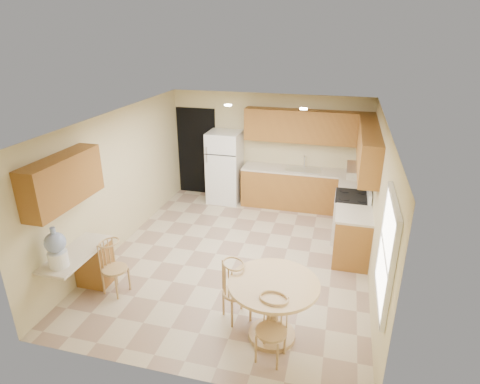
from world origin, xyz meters
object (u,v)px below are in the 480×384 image
(chair_table_a, at_px, (235,289))
(water_crock, at_px, (56,249))
(chair_table_b, at_px, (270,328))
(stove, at_px, (351,217))
(dining_table, at_px, (273,302))
(chair_desk, at_px, (111,266))
(refrigerator, at_px, (225,167))

(chair_table_a, relative_size, water_crock, 1.53)
(chair_table_b, bearing_deg, stove, -94.72)
(chair_table_b, distance_m, water_crock, 3.06)
(dining_table, bearing_deg, chair_desk, 173.70)
(stove, bearing_deg, chair_table_a, -118.05)
(stove, height_order, dining_table, stove)
(dining_table, distance_m, chair_table_a, 0.57)
(refrigerator, bearing_deg, dining_table, -65.66)
(chair_table_a, bearing_deg, dining_table, 32.58)
(refrigerator, relative_size, chair_table_a, 1.84)
(dining_table, xyz_separation_m, chair_desk, (-2.51, 0.28, -0.04))
(stove, relative_size, chair_table_b, 1.24)
(stove, distance_m, water_crock, 5.12)
(dining_table, distance_m, chair_desk, 2.53)
(chair_table_b, distance_m, chair_desk, 2.66)
(stove, bearing_deg, water_crock, -140.46)
(chair_table_b, height_order, water_crock, water_crock)
(water_crock, bearing_deg, chair_table_a, 9.40)
(chair_table_a, distance_m, chair_table_b, 0.86)
(refrigerator, xyz_separation_m, chair_desk, (-0.60, -3.95, -0.31))
(stove, height_order, chair_table_a, stove)
(dining_table, height_order, chair_table_b, chair_table_b)
(dining_table, xyz_separation_m, water_crock, (-2.96, -0.24, 0.48))
(chair_table_a, bearing_deg, water_crock, -121.46)
(dining_table, relative_size, chair_table_a, 1.28)
(chair_table_a, height_order, chair_table_b, chair_table_a)
(chair_desk, bearing_deg, stove, 141.38)
(dining_table, height_order, chair_table_a, chair_table_a)
(stove, distance_m, chair_desk, 4.42)
(refrigerator, relative_size, water_crock, 2.81)
(chair_desk, bearing_deg, water_crock, -28.04)
(refrigerator, bearing_deg, chair_table_a, -71.48)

